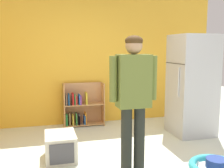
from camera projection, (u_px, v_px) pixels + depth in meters
back_wall at (93, 58)px, 5.30m from camera, size 5.20×0.06×2.70m
refrigerator at (192, 85)px, 4.61m from camera, size 0.73×0.68×1.78m
bookshelf at (81, 107)px, 5.18m from camera, size 0.80×0.28×0.85m
standing_person at (133, 95)px, 2.99m from camera, size 0.57×0.22×1.69m
pet_carrier at (61, 146)px, 3.62m from camera, size 0.42×0.55×0.36m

